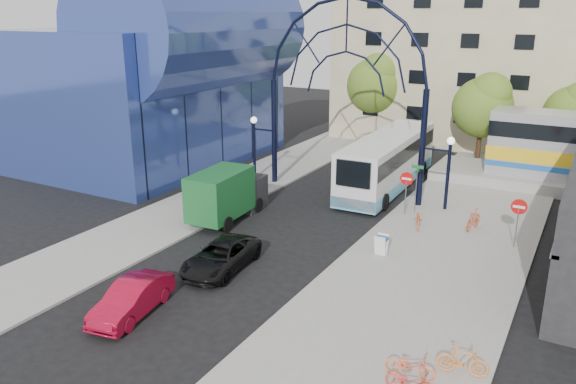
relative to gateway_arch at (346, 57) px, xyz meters
The scene contains 22 objects.
ground 16.41m from the gateway_arch, 90.00° to the right, with size 120.00×120.00×0.00m, color black.
sidewalk_east 15.37m from the gateway_arch, 51.34° to the right, with size 8.00×56.00×0.12m, color gray.
plaza_west 13.36m from the gateway_arch, 129.09° to the right, with size 5.00×50.00×0.12m, color gray.
gateway_arch is the anchor object (origin of this frame).
stop_sign 8.37m from the gateway_arch, 22.63° to the right, with size 0.80×0.07×2.50m.
do_not_enter_sign 13.43m from the gateway_arch, 19.99° to the right, with size 0.76×0.07×2.48m.
street_name_sign 8.38m from the gateway_arch, 15.07° to the right, with size 0.70×0.70×2.80m.
sandwich_board 12.52m from the gateway_arch, 55.09° to the right, with size 0.55×0.61×0.99m.
transit_hall 15.45m from the gateway_arch, behind, with size 16.50×18.00×14.50m.
apartment_block 21.12m from the gateway_arch, 84.55° to the left, with size 20.00×12.10×14.00m.
tree_north_a 13.98m from the gateway_arch, 62.83° to the left, with size 4.48×4.48×7.00m.
tree_north_b 16.72m from the gateway_arch, 103.68° to the left, with size 5.12×5.12×8.00m.
tree_north_c 18.95m from the gateway_arch, 48.96° to the left, with size 4.16×4.16×6.50m.
city_bus 7.61m from the gateway_arch, 55.26° to the left, with size 3.20×12.64×3.45m.
green_truck 10.80m from the gateway_arch, 117.65° to the right, with size 2.54×5.90×2.91m.
black_suv 15.10m from the gateway_arch, 91.01° to the right, with size 2.12×4.60×1.28m, color black.
red_sedan 19.45m from the gateway_arch, 92.82° to the right, with size 1.41×4.04×1.33m, color maroon.
bike_near_a 10.64m from the gateway_arch, 30.75° to the right, with size 0.63×1.80×0.95m, color orange.
bike_near_b 12.01m from the gateway_arch, 16.05° to the right, with size 0.51×1.81×1.09m, color #D6522A.
bike_far_a 20.79m from the gateway_arch, 59.63° to the right, with size 0.57×1.64×0.86m, color #FF6233.
bike_far_b 20.71m from the gateway_arch, 54.58° to the right, with size 0.46×1.64×0.98m, color orange.
bike_far_c 21.63m from the gateway_arch, 60.26° to the right, with size 0.57×1.63×0.86m, color red.
Camera 1 is at (13.71, -17.58, 11.11)m, focal length 35.00 mm.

